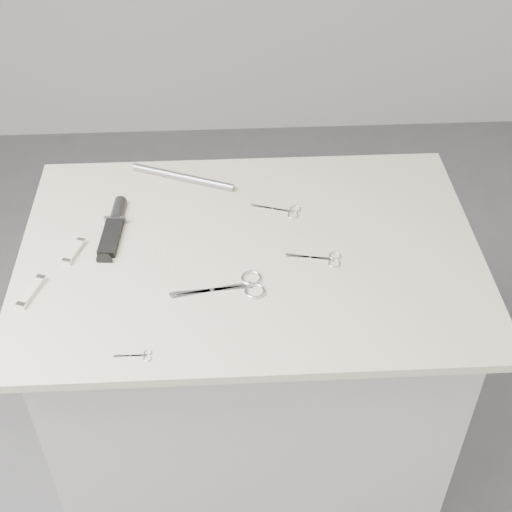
{
  "coord_description": "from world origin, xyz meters",
  "views": [
    {
      "loc": [
        -0.05,
        -1.17,
        1.93
      ],
      "look_at": [
        0.01,
        -0.02,
        0.92
      ],
      "focal_mm": 50.0,
      "sensor_mm": 36.0,
      "label": 1
    }
  ],
  "objects_px": {
    "pocket_knife_a": "(31,292)",
    "tiny_scissors": "(138,356)",
    "pocket_knife_b": "(74,251)",
    "metal_rail": "(183,177)",
    "plinth": "(251,385)",
    "sheathed_knife": "(114,225)",
    "large_shears": "(238,286)",
    "embroidery_scissors_b": "(284,211)",
    "embroidery_scissors_a": "(324,259)"
  },
  "relations": [
    {
      "from": "sheathed_knife",
      "to": "metal_rail",
      "type": "relative_size",
      "value": 0.74
    },
    {
      "from": "tiny_scissors",
      "to": "sheathed_knife",
      "type": "distance_m",
      "value": 0.39
    },
    {
      "from": "embroidery_scissors_b",
      "to": "plinth",
      "type": "bearing_deg",
      "value": -105.42
    },
    {
      "from": "pocket_knife_a",
      "to": "embroidery_scissors_a",
      "type": "bearing_deg",
      "value": -64.27
    },
    {
      "from": "large_shears",
      "to": "pocket_knife_b",
      "type": "xyz_separation_m",
      "value": [
        -0.35,
        0.12,
        0.0
      ]
    },
    {
      "from": "pocket_knife_a",
      "to": "tiny_scissors",
      "type": "bearing_deg",
      "value": -109.12
    },
    {
      "from": "embroidery_scissors_a",
      "to": "embroidery_scissors_b",
      "type": "xyz_separation_m",
      "value": [
        -0.07,
        0.17,
        -0.0
      ]
    },
    {
      "from": "metal_rail",
      "to": "plinth",
      "type": "bearing_deg",
      "value": -60.23
    },
    {
      "from": "tiny_scissors",
      "to": "metal_rail",
      "type": "relative_size",
      "value": 0.26
    },
    {
      "from": "embroidery_scissors_b",
      "to": "tiny_scissors",
      "type": "height_order",
      "value": "same"
    },
    {
      "from": "embroidery_scissors_a",
      "to": "embroidery_scissors_b",
      "type": "height_order",
      "value": "same"
    },
    {
      "from": "embroidery_scissors_a",
      "to": "sheathed_knife",
      "type": "xyz_separation_m",
      "value": [
        -0.46,
        0.13,
        0.01
      ]
    },
    {
      "from": "sheathed_knife",
      "to": "pocket_knife_b",
      "type": "height_order",
      "value": "sheathed_knife"
    },
    {
      "from": "large_shears",
      "to": "plinth",
      "type": "bearing_deg",
      "value": 68.42
    },
    {
      "from": "large_shears",
      "to": "sheathed_knife",
      "type": "relative_size",
      "value": 0.98
    },
    {
      "from": "large_shears",
      "to": "metal_rail",
      "type": "height_order",
      "value": "metal_rail"
    },
    {
      "from": "metal_rail",
      "to": "tiny_scissors",
      "type": "bearing_deg",
      "value": -97.02
    },
    {
      "from": "pocket_knife_a",
      "to": "embroidery_scissors_b",
      "type": "bearing_deg",
      "value": -46.64
    },
    {
      "from": "plinth",
      "to": "tiny_scissors",
      "type": "height_order",
      "value": "tiny_scissors"
    },
    {
      "from": "sheathed_knife",
      "to": "pocket_knife_a",
      "type": "height_order",
      "value": "sheathed_knife"
    },
    {
      "from": "sheathed_knife",
      "to": "pocket_knife_a",
      "type": "xyz_separation_m",
      "value": [
        -0.15,
        -0.2,
        -0.0
      ]
    },
    {
      "from": "embroidery_scissors_b",
      "to": "metal_rail",
      "type": "bearing_deg",
      "value": 168.25
    },
    {
      "from": "embroidery_scissors_a",
      "to": "tiny_scissors",
      "type": "height_order",
      "value": "same"
    },
    {
      "from": "large_shears",
      "to": "metal_rail",
      "type": "distance_m",
      "value": 0.4
    },
    {
      "from": "large_shears",
      "to": "pocket_knife_a",
      "type": "bearing_deg",
      "value": 171.7
    },
    {
      "from": "embroidery_scissors_a",
      "to": "pocket_knife_b",
      "type": "bearing_deg",
      "value": -173.86
    },
    {
      "from": "large_shears",
      "to": "embroidery_scissors_a",
      "type": "relative_size",
      "value": 1.63
    },
    {
      "from": "embroidery_scissors_a",
      "to": "tiny_scissors",
      "type": "distance_m",
      "value": 0.45
    },
    {
      "from": "plinth",
      "to": "embroidery_scissors_a",
      "type": "relative_size",
      "value": 7.6
    },
    {
      "from": "pocket_knife_a",
      "to": "sheathed_knife",
      "type": "bearing_deg",
      "value": -16.98
    },
    {
      "from": "metal_rail",
      "to": "embroidery_scissors_a",
      "type": "bearing_deg",
      "value": -44.92
    },
    {
      "from": "tiny_scissors",
      "to": "large_shears",
      "type": "bearing_deg",
      "value": 42.87
    },
    {
      "from": "large_shears",
      "to": "embroidery_scissors_a",
      "type": "bearing_deg",
      "value": 14.81
    },
    {
      "from": "plinth",
      "to": "metal_rail",
      "type": "bearing_deg",
      "value": 119.77
    },
    {
      "from": "embroidery_scissors_b",
      "to": "sheathed_knife",
      "type": "relative_size",
      "value": 0.59
    },
    {
      "from": "large_shears",
      "to": "tiny_scissors",
      "type": "distance_m",
      "value": 0.26
    },
    {
      "from": "plinth",
      "to": "tiny_scissors",
      "type": "relative_size",
      "value": 12.87
    },
    {
      "from": "pocket_knife_b",
      "to": "metal_rail",
      "type": "distance_m",
      "value": 0.34
    },
    {
      "from": "metal_rail",
      "to": "pocket_knife_b",
      "type": "bearing_deg",
      "value": -131.13
    },
    {
      "from": "plinth",
      "to": "sheathed_knife",
      "type": "relative_size",
      "value": 4.59
    },
    {
      "from": "pocket_knife_b",
      "to": "metal_rail",
      "type": "bearing_deg",
      "value": -22.69
    },
    {
      "from": "tiny_scissors",
      "to": "pocket_knife_b",
      "type": "height_order",
      "value": "pocket_knife_b"
    },
    {
      "from": "plinth",
      "to": "embroidery_scissors_a",
      "type": "height_order",
      "value": "embroidery_scissors_a"
    },
    {
      "from": "large_shears",
      "to": "sheathed_knife",
      "type": "height_order",
      "value": "sheathed_knife"
    },
    {
      "from": "pocket_knife_b",
      "to": "metal_rail",
      "type": "relative_size",
      "value": 0.3
    },
    {
      "from": "embroidery_scissors_b",
      "to": "metal_rail",
      "type": "distance_m",
      "value": 0.27
    },
    {
      "from": "embroidery_scissors_a",
      "to": "pocket_knife_a",
      "type": "relative_size",
      "value": 1.26
    },
    {
      "from": "embroidery_scissors_a",
      "to": "metal_rail",
      "type": "distance_m",
      "value": 0.43
    },
    {
      "from": "large_shears",
      "to": "metal_rail",
      "type": "relative_size",
      "value": 0.73
    },
    {
      "from": "plinth",
      "to": "pocket_knife_a",
      "type": "distance_m",
      "value": 0.66
    }
  ]
}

